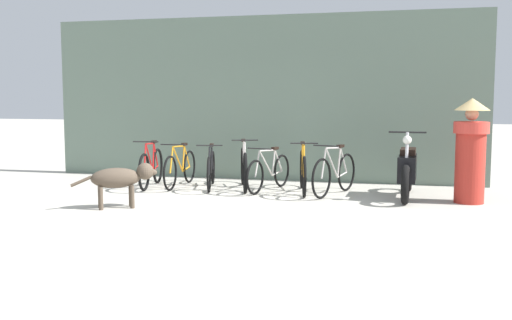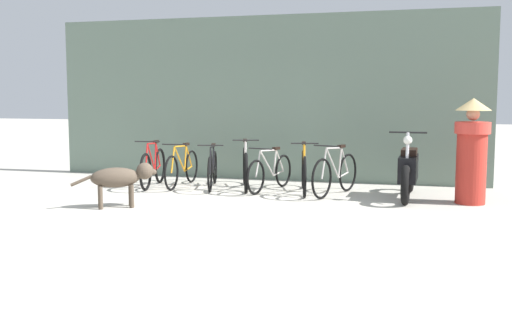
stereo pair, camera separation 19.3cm
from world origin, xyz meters
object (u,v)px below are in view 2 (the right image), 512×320
(bicycle_0, at_px, (153,167))
(person_in_robes, at_px, (472,149))
(bicycle_2, at_px, (213,169))
(bicycle_4, at_px, (270,172))
(stray_dog, at_px, (121,177))
(bicycle_6, at_px, (335,174))
(bicycle_3, at_px, (245,168))
(motorcycle, at_px, (408,171))
(bicycle_1, at_px, (182,168))
(bicycle_5, at_px, (304,172))

(bicycle_0, height_order, person_in_robes, person_in_robes)
(bicycle_2, relative_size, bicycle_4, 1.03)
(bicycle_2, bearing_deg, stray_dog, -31.68)
(bicycle_4, height_order, bicycle_6, bicycle_6)
(person_in_robes, bearing_deg, stray_dog, 25.26)
(bicycle_0, relative_size, bicycle_6, 1.04)
(bicycle_0, height_order, bicycle_6, bicycle_0)
(person_in_robes, bearing_deg, bicycle_0, 3.39)
(person_in_robes, bearing_deg, bicycle_4, -0.84)
(bicycle_6, relative_size, person_in_robes, 0.96)
(bicycle_0, xyz_separation_m, bicycle_3, (1.71, 0.22, 0.02))
(bicycle_6, bearing_deg, bicycle_2, -76.46)
(bicycle_6, relative_size, stray_dog, 1.41)
(bicycle_0, bearing_deg, bicycle_4, 83.98)
(motorcycle, bearing_deg, stray_dog, -62.56)
(bicycle_6, bearing_deg, bicycle_1, -75.79)
(bicycle_6, bearing_deg, bicycle_3, -80.10)
(stray_dog, bearing_deg, person_in_robes, -12.70)
(bicycle_0, relative_size, person_in_robes, 0.99)
(bicycle_0, distance_m, bicycle_2, 1.12)
(bicycle_4, bearing_deg, bicycle_3, -85.46)
(bicycle_1, distance_m, bicycle_2, 0.61)
(bicycle_1, bearing_deg, bicycle_5, 85.50)
(bicycle_4, bearing_deg, bicycle_1, -77.55)
(bicycle_0, bearing_deg, bicycle_6, 79.81)
(bicycle_6, distance_m, motorcycle, 1.20)
(bicycle_4, bearing_deg, person_in_robes, 96.87)
(bicycle_3, height_order, bicycle_4, bicycle_3)
(person_in_robes, bearing_deg, bicycle_2, 0.57)
(bicycle_4, bearing_deg, bicycle_0, -72.47)
(bicycle_0, distance_m, stray_dog, 2.08)
(motorcycle, bearing_deg, bicycle_5, -91.61)
(bicycle_1, bearing_deg, bicycle_4, 87.05)
(bicycle_0, bearing_deg, bicycle_2, 88.81)
(bicycle_5, xyz_separation_m, bicycle_6, (0.56, -0.09, -0.01))
(bicycle_2, distance_m, bicycle_5, 1.72)
(bicycle_1, distance_m, bicycle_6, 2.89)
(bicycle_6, height_order, person_in_robes, person_in_robes)
(bicycle_4, relative_size, bicycle_5, 0.92)
(bicycle_4, bearing_deg, motorcycle, 99.50)
(bicycle_6, bearing_deg, bicycle_5, -80.94)
(bicycle_0, xyz_separation_m, bicycle_1, (0.50, 0.18, -0.02))
(stray_dog, distance_m, person_in_robes, 5.40)
(bicycle_1, bearing_deg, motorcycle, 85.33)
(motorcycle, bearing_deg, bicycle_2, -91.63)
(bicycle_4, distance_m, motorcycle, 2.39)
(bicycle_1, height_order, stray_dog, bicycle_1)
(stray_dog, height_order, person_in_robes, person_in_robes)
(bicycle_4, height_order, motorcycle, motorcycle)
(bicycle_3, bearing_deg, bicycle_4, 62.67)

